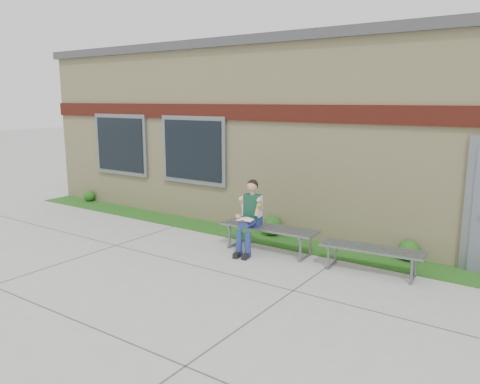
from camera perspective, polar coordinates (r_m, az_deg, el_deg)
The scene contains 9 objects.
ground at distance 7.44m, azimuth -2.32°, elevation -11.49°, with size 80.00×80.00×0.00m, color #9E9E99.
grass_strip at distance 9.52m, azimuth 7.13°, elevation -6.37°, with size 16.00×0.80×0.02m, color #164A13.
school_building at distance 12.22m, azimuth 14.75°, elevation 7.23°, with size 16.20×6.22×4.20m.
bench_left at distance 8.97m, azimuth 3.54°, elevation -4.93°, with size 1.92×0.60×0.49m.
bench_right at distance 8.19m, azimuth 15.73°, elevation -7.23°, with size 1.74×0.63×0.44m.
girl at distance 8.87m, azimuth 1.20°, elevation -2.74°, with size 0.52×0.83×1.38m.
shrub_west at distance 14.02m, azimuth -17.89°, elevation -0.45°, with size 0.31×0.31×0.31m, color #164A13.
shrub_mid at distance 10.02m, azimuth 3.92°, elevation -4.10°, with size 0.42×0.42×0.42m, color #164A13.
shrub_east at distance 8.99m, azimuth 19.85°, elevation -6.71°, with size 0.38×0.38×0.38m, color #164A13.
Camera 1 is at (4.12, -5.49, 2.87)m, focal length 35.00 mm.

